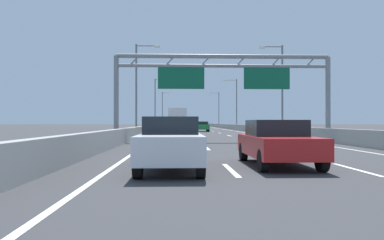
# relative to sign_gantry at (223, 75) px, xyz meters

# --- Properties ---
(ground_plane) EXTENTS (260.00, 260.00, 0.00)m
(ground_plane) POSITION_rel_sign_gantry_xyz_m (-0.02, 70.54, -4.80)
(ground_plane) COLOR #38383A
(lane_dash_left_1) EXTENTS (0.16, 3.00, 0.01)m
(lane_dash_left_1) POSITION_rel_sign_gantry_xyz_m (-1.82, -16.96, -4.80)
(lane_dash_left_1) COLOR white
(lane_dash_left_1) RESTS_ON ground_plane
(lane_dash_left_2) EXTENTS (0.16, 3.00, 0.01)m
(lane_dash_left_2) POSITION_rel_sign_gantry_xyz_m (-1.82, -7.96, -4.80)
(lane_dash_left_2) COLOR white
(lane_dash_left_2) RESTS_ON ground_plane
(lane_dash_left_3) EXTENTS (0.16, 3.00, 0.01)m
(lane_dash_left_3) POSITION_rel_sign_gantry_xyz_m (-1.82, 1.04, -4.80)
(lane_dash_left_3) COLOR white
(lane_dash_left_3) RESTS_ON ground_plane
(lane_dash_left_4) EXTENTS (0.16, 3.00, 0.01)m
(lane_dash_left_4) POSITION_rel_sign_gantry_xyz_m (-1.82, 10.04, -4.80)
(lane_dash_left_4) COLOR white
(lane_dash_left_4) RESTS_ON ground_plane
(lane_dash_left_5) EXTENTS (0.16, 3.00, 0.01)m
(lane_dash_left_5) POSITION_rel_sign_gantry_xyz_m (-1.82, 19.04, -4.80)
(lane_dash_left_5) COLOR white
(lane_dash_left_5) RESTS_ON ground_plane
(lane_dash_left_6) EXTENTS (0.16, 3.00, 0.01)m
(lane_dash_left_6) POSITION_rel_sign_gantry_xyz_m (-1.82, 28.04, -4.80)
(lane_dash_left_6) COLOR white
(lane_dash_left_6) RESTS_ON ground_plane
(lane_dash_left_7) EXTENTS (0.16, 3.00, 0.01)m
(lane_dash_left_7) POSITION_rel_sign_gantry_xyz_m (-1.82, 37.04, -4.80)
(lane_dash_left_7) COLOR white
(lane_dash_left_7) RESTS_ON ground_plane
(lane_dash_left_8) EXTENTS (0.16, 3.00, 0.01)m
(lane_dash_left_8) POSITION_rel_sign_gantry_xyz_m (-1.82, 46.04, -4.80)
(lane_dash_left_8) COLOR white
(lane_dash_left_8) RESTS_ON ground_plane
(lane_dash_left_9) EXTENTS (0.16, 3.00, 0.01)m
(lane_dash_left_9) POSITION_rel_sign_gantry_xyz_m (-1.82, 55.04, -4.80)
(lane_dash_left_9) COLOR white
(lane_dash_left_9) RESTS_ON ground_plane
(lane_dash_left_10) EXTENTS (0.16, 3.00, 0.01)m
(lane_dash_left_10) POSITION_rel_sign_gantry_xyz_m (-1.82, 64.04, -4.80)
(lane_dash_left_10) COLOR white
(lane_dash_left_10) RESTS_ON ground_plane
(lane_dash_left_11) EXTENTS (0.16, 3.00, 0.01)m
(lane_dash_left_11) POSITION_rel_sign_gantry_xyz_m (-1.82, 73.04, -4.80)
(lane_dash_left_11) COLOR white
(lane_dash_left_11) RESTS_ON ground_plane
(lane_dash_left_12) EXTENTS (0.16, 3.00, 0.01)m
(lane_dash_left_12) POSITION_rel_sign_gantry_xyz_m (-1.82, 82.04, -4.80)
(lane_dash_left_12) COLOR white
(lane_dash_left_12) RESTS_ON ground_plane
(lane_dash_left_13) EXTENTS (0.16, 3.00, 0.01)m
(lane_dash_left_13) POSITION_rel_sign_gantry_xyz_m (-1.82, 91.04, -4.80)
(lane_dash_left_13) COLOR white
(lane_dash_left_13) RESTS_ON ground_plane
(lane_dash_left_14) EXTENTS (0.16, 3.00, 0.01)m
(lane_dash_left_14) POSITION_rel_sign_gantry_xyz_m (-1.82, 100.04, -4.80)
(lane_dash_left_14) COLOR white
(lane_dash_left_14) RESTS_ON ground_plane
(lane_dash_left_15) EXTENTS (0.16, 3.00, 0.01)m
(lane_dash_left_15) POSITION_rel_sign_gantry_xyz_m (-1.82, 109.04, -4.80)
(lane_dash_left_15) COLOR white
(lane_dash_left_15) RESTS_ON ground_plane
(lane_dash_left_16) EXTENTS (0.16, 3.00, 0.01)m
(lane_dash_left_16) POSITION_rel_sign_gantry_xyz_m (-1.82, 118.04, -4.80)
(lane_dash_left_16) COLOR white
(lane_dash_left_16) RESTS_ON ground_plane
(lane_dash_left_17) EXTENTS (0.16, 3.00, 0.01)m
(lane_dash_left_17) POSITION_rel_sign_gantry_xyz_m (-1.82, 127.04, -4.80)
(lane_dash_left_17) COLOR white
(lane_dash_left_17) RESTS_ON ground_plane
(lane_dash_right_1) EXTENTS (0.16, 3.00, 0.01)m
(lane_dash_right_1) POSITION_rel_sign_gantry_xyz_m (1.78, -16.96, -4.80)
(lane_dash_right_1) COLOR white
(lane_dash_right_1) RESTS_ON ground_plane
(lane_dash_right_2) EXTENTS (0.16, 3.00, 0.01)m
(lane_dash_right_2) POSITION_rel_sign_gantry_xyz_m (1.78, -7.96, -4.80)
(lane_dash_right_2) COLOR white
(lane_dash_right_2) RESTS_ON ground_plane
(lane_dash_right_3) EXTENTS (0.16, 3.00, 0.01)m
(lane_dash_right_3) POSITION_rel_sign_gantry_xyz_m (1.78, 1.04, -4.80)
(lane_dash_right_3) COLOR white
(lane_dash_right_3) RESTS_ON ground_plane
(lane_dash_right_4) EXTENTS (0.16, 3.00, 0.01)m
(lane_dash_right_4) POSITION_rel_sign_gantry_xyz_m (1.78, 10.04, -4.80)
(lane_dash_right_4) COLOR white
(lane_dash_right_4) RESTS_ON ground_plane
(lane_dash_right_5) EXTENTS (0.16, 3.00, 0.01)m
(lane_dash_right_5) POSITION_rel_sign_gantry_xyz_m (1.78, 19.04, -4.80)
(lane_dash_right_5) COLOR white
(lane_dash_right_5) RESTS_ON ground_plane
(lane_dash_right_6) EXTENTS (0.16, 3.00, 0.01)m
(lane_dash_right_6) POSITION_rel_sign_gantry_xyz_m (1.78, 28.04, -4.80)
(lane_dash_right_6) COLOR white
(lane_dash_right_6) RESTS_ON ground_plane
(lane_dash_right_7) EXTENTS (0.16, 3.00, 0.01)m
(lane_dash_right_7) POSITION_rel_sign_gantry_xyz_m (1.78, 37.04, -4.80)
(lane_dash_right_7) COLOR white
(lane_dash_right_7) RESTS_ON ground_plane
(lane_dash_right_8) EXTENTS (0.16, 3.00, 0.01)m
(lane_dash_right_8) POSITION_rel_sign_gantry_xyz_m (1.78, 46.04, -4.80)
(lane_dash_right_8) COLOR white
(lane_dash_right_8) RESTS_ON ground_plane
(lane_dash_right_9) EXTENTS (0.16, 3.00, 0.01)m
(lane_dash_right_9) POSITION_rel_sign_gantry_xyz_m (1.78, 55.04, -4.80)
(lane_dash_right_9) COLOR white
(lane_dash_right_9) RESTS_ON ground_plane
(lane_dash_right_10) EXTENTS (0.16, 3.00, 0.01)m
(lane_dash_right_10) POSITION_rel_sign_gantry_xyz_m (1.78, 64.04, -4.80)
(lane_dash_right_10) COLOR white
(lane_dash_right_10) RESTS_ON ground_plane
(lane_dash_right_11) EXTENTS (0.16, 3.00, 0.01)m
(lane_dash_right_11) POSITION_rel_sign_gantry_xyz_m (1.78, 73.04, -4.80)
(lane_dash_right_11) COLOR white
(lane_dash_right_11) RESTS_ON ground_plane
(lane_dash_right_12) EXTENTS (0.16, 3.00, 0.01)m
(lane_dash_right_12) POSITION_rel_sign_gantry_xyz_m (1.78, 82.04, -4.80)
(lane_dash_right_12) COLOR white
(lane_dash_right_12) RESTS_ON ground_plane
(lane_dash_right_13) EXTENTS (0.16, 3.00, 0.01)m
(lane_dash_right_13) POSITION_rel_sign_gantry_xyz_m (1.78, 91.04, -4.80)
(lane_dash_right_13) COLOR white
(lane_dash_right_13) RESTS_ON ground_plane
(lane_dash_right_14) EXTENTS (0.16, 3.00, 0.01)m
(lane_dash_right_14) POSITION_rel_sign_gantry_xyz_m (1.78, 100.04, -4.80)
(lane_dash_right_14) COLOR white
(lane_dash_right_14) RESTS_ON ground_plane
(lane_dash_right_15) EXTENTS (0.16, 3.00, 0.01)m
(lane_dash_right_15) POSITION_rel_sign_gantry_xyz_m (1.78, 109.04, -4.80)
(lane_dash_right_15) COLOR white
(lane_dash_right_15) RESTS_ON ground_plane
(lane_dash_right_16) EXTENTS (0.16, 3.00, 0.01)m
(lane_dash_right_16) POSITION_rel_sign_gantry_xyz_m (1.78, 118.04, -4.80)
(lane_dash_right_16) COLOR white
(lane_dash_right_16) RESTS_ON ground_plane
(lane_dash_right_17) EXTENTS (0.16, 3.00, 0.01)m
(lane_dash_right_17) POSITION_rel_sign_gantry_xyz_m (1.78, 127.04, -4.80)
(lane_dash_right_17) COLOR white
(lane_dash_right_17) RESTS_ON ground_plane
(edge_line_left) EXTENTS (0.16, 176.00, 0.01)m
(edge_line_left) POSITION_rel_sign_gantry_xyz_m (-5.27, 58.54, -4.80)
(edge_line_left) COLOR white
(edge_line_left) RESTS_ON ground_plane
(edge_line_right) EXTENTS (0.16, 176.00, 0.01)m
(edge_line_right) POSITION_rel_sign_gantry_xyz_m (5.23, 58.54, -4.80)
(edge_line_right) COLOR white
(edge_line_right) RESTS_ON ground_plane
(barrier_left) EXTENTS (0.45, 220.00, 0.95)m
(barrier_left) POSITION_rel_sign_gantry_xyz_m (-6.92, 80.54, -4.33)
(barrier_left) COLOR #9E9E99
(barrier_left) RESTS_ON ground_plane
(barrier_right) EXTENTS (0.45, 220.00, 0.95)m
(barrier_right) POSITION_rel_sign_gantry_xyz_m (6.88, 80.54, -4.33)
(barrier_right) COLOR #9E9E99
(barrier_right) RESTS_ON ground_plane
(sign_gantry) EXTENTS (16.00, 0.36, 6.36)m
(sign_gantry) POSITION_rel_sign_gantry_xyz_m (0.00, 0.00, 0.00)
(sign_gantry) COLOR gray
(sign_gantry) RESTS_ON ground_plane
(streetlamp_left_mid) EXTENTS (2.58, 0.28, 9.50)m
(streetlamp_left_mid) POSITION_rel_sign_gantry_xyz_m (-7.48, 11.89, 0.59)
(streetlamp_left_mid) COLOR slate
(streetlamp_left_mid) RESTS_ON ground_plane
(streetlamp_right_mid) EXTENTS (2.58, 0.28, 9.50)m
(streetlamp_right_mid) POSITION_rel_sign_gantry_xyz_m (7.45, 11.89, 0.59)
(streetlamp_right_mid) COLOR slate
(streetlamp_right_mid) RESTS_ON ground_plane
(streetlamp_left_far) EXTENTS (2.58, 0.28, 9.50)m
(streetlamp_left_far) POSITION_rel_sign_gantry_xyz_m (-7.48, 43.35, 0.59)
(streetlamp_left_far) COLOR slate
(streetlamp_left_far) RESTS_ON ground_plane
(streetlamp_right_far) EXTENTS (2.58, 0.28, 9.50)m
(streetlamp_right_far) POSITION_rel_sign_gantry_xyz_m (7.45, 43.35, 0.59)
(streetlamp_right_far) COLOR slate
(streetlamp_right_far) RESTS_ON ground_plane
(streetlamp_left_distant) EXTENTS (2.58, 0.28, 9.50)m
(streetlamp_left_distant) POSITION_rel_sign_gantry_xyz_m (-7.48, 74.81, 0.59)
(streetlamp_left_distant) COLOR slate
(streetlamp_left_distant) RESTS_ON ground_plane
(streetlamp_right_distant) EXTENTS (2.58, 0.28, 9.50)m
(streetlamp_right_distant) POSITION_rel_sign_gantry_xyz_m (7.45, 74.81, 0.59)
(streetlamp_right_distant) COLOR slate
(streetlamp_right_distant) RESTS_ON ground_plane
(green_car) EXTENTS (1.81, 4.43, 1.45)m
(green_car) POSITION_rel_sign_gantry_xyz_m (0.12, 26.86, -4.04)
(green_car) COLOR #1E7A38
(green_car) RESTS_ON ground_plane
(black_car) EXTENTS (1.83, 4.61, 1.45)m
(black_car) POSITION_rel_sign_gantry_xyz_m (-3.72, 44.56, -4.05)
(black_car) COLOR black
(black_car) RESTS_ON ground_plane
(red_car) EXTENTS (1.85, 4.23, 1.44)m
(red_car) POSITION_rel_sign_gantry_xyz_m (-0.18, -15.82, -4.07)
(red_car) COLOR red
(red_car) RESTS_ON ground_plane
(silver_car) EXTENTS (1.81, 4.35, 1.50)m
(silver_car) POSITION_rel_sign_gantry_xyz_m (3.58, 81.88, -4.03)
(silver_car) COLOR #A8ADB2
(silver_car) RESTS_ON ground_plane
(orange_car) EXTENTS (1.76, 4.48, 1.39)m
(orange_car) POSITION_rel_sign_gantry_xyz_m (-3.51, 5.40, -4.08)
(orange_car) COLOR orange
(orange_car) RESTS_ON ground_plane
(white_car) EXTENTS (1.73, 4.39, 1.52)m
(white_car) POSITION_rel_sign_gantry_xyz_m (-3.52, -16.76, -4.02)
(white_car) COLOR silver
(white_car) RESTS_ON ground_plane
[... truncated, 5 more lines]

